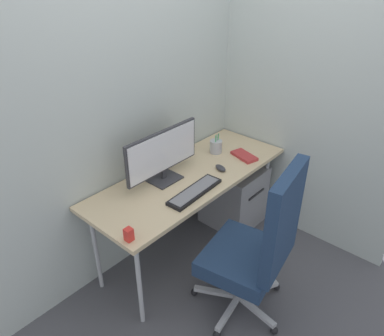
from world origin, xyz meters
TOP-DOWN VIEW (x-y plane):
  - ground_plane at (0.00, 0.00)m, footprint 8.00×8.00m
  - wall_back at (0.00, 0.33)m, footprint 3.03×0.04m
  - wall_side_right at (0.83, -0.21)m, footprint 0.04×2.04m
  - desk at (0.00, 0.00)m, footprint 1.61×0.61m
  - office_chair at (-0.17, -0.70)m, footprint 0.63×0.63m
  - filing_cabinet at (0.54, -0.02)m, footprint 0.44×0.45m
  - monitor at (-0.17, 0.10)m, footprint 0.63×0.17m
  - keyboard at (-0.16, -0.18)m, footprint 0.45×0.14m
  - mouse at (0.20, -0.12)m, footprint 0.08×0.11m
  - pen_holder at (0.39, 0.08)m, footprint 0.10×0.10m
  - notebook at (0.48, -0.14)m, footprint 0.16×0.23m
  - desk_clamp_accessory at (-0.75, -0.21)m, footprint 0.04×0.04m

SIDE VIEW (x-z plane):
  - ground_plane at x=0.00m, z-range 0.00..0.00m
  - filing_cabinet at x=0.54m, z-range 0.00..0.53m
  - office_chair at x=-0.17m, z-range 0.00..1.12m
  - desk at x=0.00m, z-range 0.31..1.01m
  - notebook at x=0.48m, z-range 0.71..0.73m
  - keyboard at x=-0.16m, z-range 0.71..0.73m
  - mouse at x=0.20m, z-range 0.71..0.74m
  - desk_clamp_accessory at x=-0.75m, z-range 0.71..0.78m
  - pen_holder at x=0.39m, z-range 0.68..0.84m
  - monitor at x=-0.17m, z-range 0.72..1.09m
  - wall_back at x=0.00m, z-range 0.00..2.80m
  - wall_side_right at x=0.83m, z-range 0.00..2.80m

